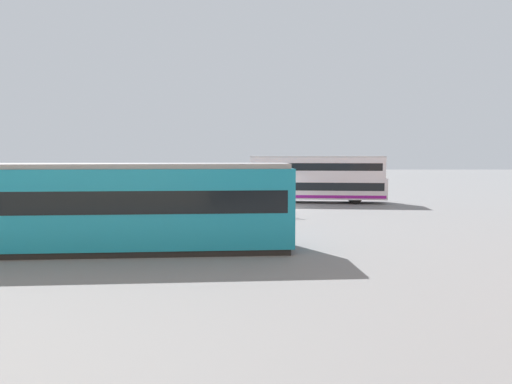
% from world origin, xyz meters
% --- Properties ---
extents(ground_plane, '(160.00, 160.00, 0.00)m').
position_xyz_m(ground_plane, '(0.00, 0.00, 0.00)').
color(ground_plane, slate).
extents(double_decker_bus, '(11.36, 3.52, 3.85)m').
position_xyz_m(double_decker_bus, '(-3.09, -3.20, 1.96)').
color(double_decker_bus, silver).
rests_on(double_decker_bus, ground).
extents(tram_yellow, '(15.49, 3.70, 3.65)m').
position_xyz_m(tram_yellow, '(8.03, 15.36, 1.89)').
color(tram_yellow, teal).
rests_on(tram_yellow, ground).
extents(pedestrian_near_railing, '(0.34, 0.36, 1.78)m').
position_xyz_m(pedestrian_near_railing, '(3.78, 6.74, 1.03)').
color(pedestrian_near_railing, black).
rests_on(pedestrian_near_railing, ground).
extents(pedestrian_crossing, '(0.42, 0.42, 1.78)m').
position_xyz_m(pedestrian_crossing, '(1.71, 7.44, 1.03)').
color(pedestrian_crossing, black).
rests_on(pedestrian_crossing, ground).
extents(pedestrian_railing, '(6.17, 0.91, 1.08)m').
position_xyz_m(pedestrian_railing, '(2.55, 5.14, 0.73)').
color(pedestrian_railing, gray).
rests_on(pedestrian_railing, ground).
extents(info_sign, '(1.14, 0.31, 2.30)m').
position_xyz_m(info_sign, '(7.99, 5.46, 1.60)').
color(info_sign, slate).
rests_on(info_sign, ground).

